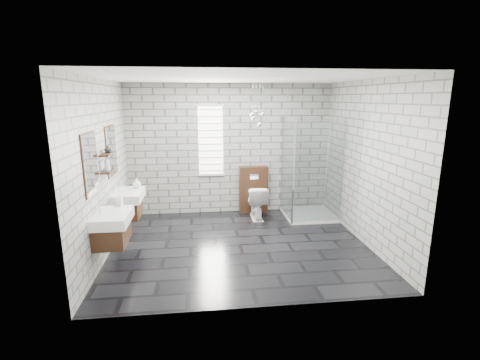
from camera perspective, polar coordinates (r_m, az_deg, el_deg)
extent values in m
cube|color=black|center=(5.94, -0.01, -10.67)|extent=(4.20, 3.60, 0.02)
cube|color=white|center=(5.44, -0.01, 16.52)|extent=(4.20, 3.60, 0.02)
cube|color=#9E9D98|center=(7.31, -1.67, 5.00)|extent=(4.20, 0.02, 2.70)
cube|color=#9E9D98|center=(3.79, 3.19, -2.91)|extent=(4.20, 0.02, 2.70)
cube|color=#9E9D98|center=(5.69, -21.63, 1.67)|extent=(0.02, 3.60, 2.70)
cube|color=#9E9D98|center=(6.14, 19.96, 2.61)|extent=(0.02, 3.60, 2.70)
cube|color=#3A2112|center=(5.27, -20.26, -8.20)|extent=(0.42, 0.62, 0.30)
cube|color=silver|center=(5.21, -18.13, -7.90)|extent=(0.02, 0.35, 0.01)
cube|color=white|center=(5.18, -20.19, -5.88)|extent=(0.47, 0.70, 0.15)
cylinder|color=silver|center=(5.18, -21.98, -4.47)|extent=(0.04, 0.04, 0.12)
cylinder|color=silver|center=(5.15, -21.49, -3.94)|extent=(0.10, 0.02, 0.02)
cube|color=white|center=(5.05, -23.28, 2.46)|extent=(0.03, 0.55, 0.80)
cube|color=#3A2112|center=(5.06, -23.41, 2.46)|extent=(0.01, 0.59, 0.84)
cube|color=#3A2112|center=(6.33, -17.90, -4.41)|extent=(0.42, 0.62, 0.30)
cube|color=silver|center=(6.28, -16.13, -4.12)|extent=(0.02, 0.35, 0.01)
cube|color=white|center=(6.26, -17.82, -2.44)|extent=(0.47, 0.70, 0.15)
cylinder|color=silver|center=(6.26, -19.30, -1.28)|extent=(0.04, 0.04, 0.12)
cylinder|color=silver|center=(6.24, -18.89, -0.82)|extent=(0.10, 0.02, 0.02)
cube|color=white|center=(6.15, -20.32, 4.49)|extent=(0.03, 0.55, 0.80)
cube|color=#3A2112|center=(6.16, -20.43, 4.48)|extent=(0.01, 0.59, 0.84)
cube|color=#3A2112|center=(5.63, -20.94, 1.30)|extent=(0.14, 0.30, 0.03)
cube|color=#3A2112|center=(5.58, -21.16, 3.90)|extent=(0.14, 0.30, 0.03)
cube|color=white|center=(7.23, -4.84, 6.47)|extent=(0.50, 0.02, 1.40)
cube|color=silver|center=(7.17, -4.95, 12.18)|extent=(0.56, 0.04, 0.04)
cube|color=silver|center=(7.34, -4.73, 0.87)|extent=(0.56, 0.04, 0.04)
cube|color=silver|center=(7.31, -4.74, 1.55)|extent=(0.48, 0.01, 0.02)
cube|color=silver|center=(7.29, -4.76, 2.63)|extent=(0.48, 0.01, 0.02)
cube|color=silver|center=(7.26, -4.78, 3.71)|extent=(0.48, 0.01, 0.02)
cube|color=silver|center=(7.24, -4.80, 4.80)|extent=(0.48, 0.01, 0.02)
cube|color=silver|center=(7.22, -4.82, 5.90)|extent=(0.48, 0.01, 0.02)
cube|color=silver|center=(7.20, -4.85, 7.01)|extent=(0.48, 0.01, 0.02)
cube|color=silver|center=(7.19, -4.87, 8.12)|extent=(0.48, 0.01, 0.02)
cube|color=silver|center=(7.18, -4.89, 9.23)|extent=(0.48, 0.01, 0.02)
cube|color=silver|center=(7.17, -4.91, 10.34)|extent=(0.48, 0.01, 0.03)
cube|color=silver|center=(7.16, -4.93, 11.46)|extent=(0.48, 0.01, 0.03)
cube|color=#3A2112|center=(7.43, 2.22, -1.56)|extent=(0.60, 0.20, 1.00)
cube|color=silver|center=(7.26, 2.37, 0.52)|extent=(0.18, 0.01, 0.12)
cube|color=white|center=(7.44, 11.18, -5.56)|extent=(1.00, 1.00, 0.06)
cube|color=silver|center=(6.73, 12.82, 1.19)|extent=(1.00, 0.01, 2.00)
cube|color=silver|center=(7.05, 7.75, 1.94)|extent=(0.01, 1.00, 2.00)
cube|color=silver|center=(6.59, 8.79, 1.10)|extent=(0.03, 0.03, 2.00)
cube|color=silver|center=(6.91, 16.58, 1.27)|extent=(0.03, 0.03, 2.00)
cylinder|color=silver|center=(7.51, 14.29, 2.88)|extent=(0.02, 0.02, 1.80)
cylinder|color=silver|center=(7.37, 14.11, 9.92)|extent=(0.14, 0.14, 0.02)
sphere|color=silver|center=(6.76, 2.00, 10.71)|extent=(0.09, 0.09, 0.09)
cylinder|color=silver|center=(6.75, 2.02, 13.44)|extent=(0.01, 0.01, 0.56)
sphere|color=silver|center=(6.82, 3.23, 9.11)|extent=(0.09, 0.09, 0.09)
cylinder|color=silver|center=(6.80, 3.27, 12.62)|extent=(0.01, 0.01, 0.75)
sphere|color=silver|center=(6.90, 2.64, 11.18)|extent=(0.09, 0.09, 0.09)
cylinder|color=silver|center=(6.89, 2.67, 13.65)|extent=(0.01, 0.01, 0.50)
sphere|color=silver|center=(6.88, 2.21, 10.19)|extent=(0.09, 0.09, 0.09)
cylinder|color=silver|center=(6.87, 2.24, 13.16)|extent=(0.01, 0.01, 0.62)
sphere|color=silver|center=(6.95, 3.72, 10.78)|extent=(0.09, 0.09, 0.09)
cylinder|color=silver|center=(6.95, 3.76, 13.43)|extent=(0.01, 0.01, 0.55)
imported|color=white|center=(7.10, 2.70, -3.62)|extent=(0.38, 0.67, 0.68)
imported|color=#B2B2B2|center=(5.43, -19.22, -3.12)|extent=(0.10, 0.10, 0.18)
imported|color=#B2B2B2|center=(6.38, -16.59, -0.50)|extent=(0.19, 0.19, 0.19)
imported|color=#B2B2B2|center=(5.57, -21.02, 2.52)|extent=(0.09, 0.09, 0.22)
imported|color=#B2B2B2|center=(5.66, -20.90, 4.75)|extent=(0.12, 0.12, 0.11)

